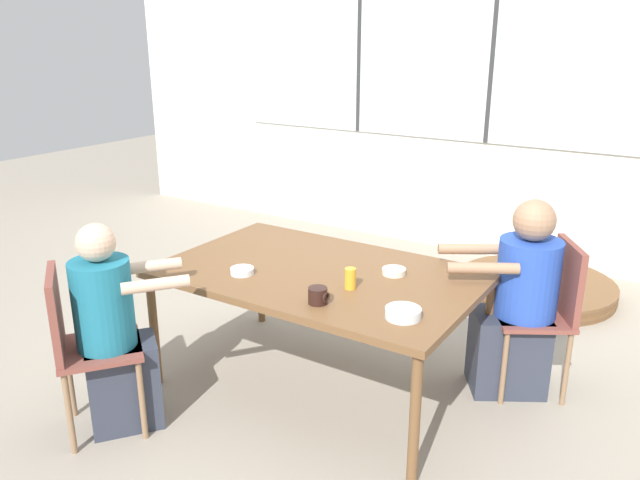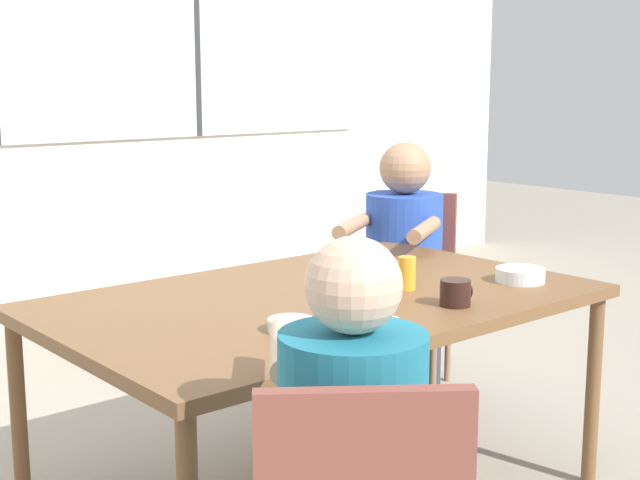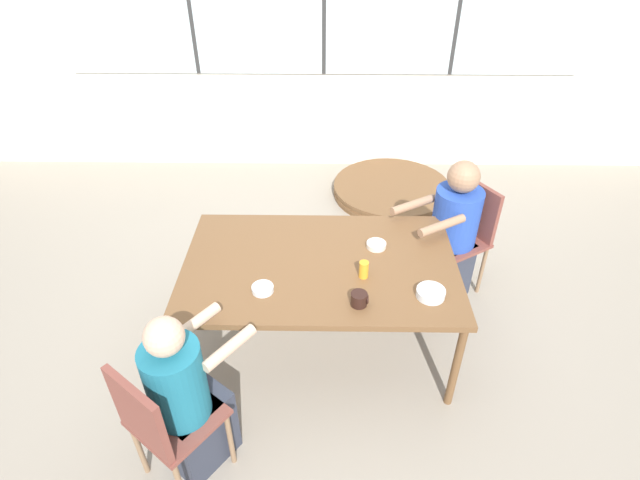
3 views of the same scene
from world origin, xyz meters
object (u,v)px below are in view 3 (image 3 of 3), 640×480
at_px(chair_for_man_blue_shirt, 466,229).
at_px(person_woman_green_shirt, 188,402).
at_px(juice_glass, 364,270).
at_px(chair_for_woman_green_shirt, 160,420).
at_px(person_man_blue_shirt, 448,239).
at_px(bowl_white_shallow, 431,293).
at_px(bowl_cereal, 263,289).
at_px(bowl_fruit, 376,245).
at_px(folded_table_stack, 392,190).
at_px(coffee_mug, 359,299).

distance_m(chair_for_man_blue_shirt, person_woman_green_shirt, 2.35).
bearing_deg(juice_glass, chair_for_woman_green_shirt, -139.32).
relative_size(person_man_blue_shirt, bowl_white_shallow, 6.73).
relative_size(person_woman_green_shirt, juice_glass, 10.07).
bearing_deg(juice_glass, person_woman_green_shirt, -140.99).
bearing_deg(person_woman_green_shirt, bowl_cereal, 98.48).
bearing_deg(person_man_blue_shirt, bowl_fruit, 93.24).
relative_size(chair_for_woman_green_shirt, folded_table_stack, 0.74).
bearing_deg(folded_table_stack, chair_for_man_blue_shirt, -74.76).
relative_size(chair_for_woman_green_shirt, bowl_fruit, 6.86).
bearing_deg(chair_for_man_blue_shirt, bowl_fruit, 92.61).
bearing_deg(chair_for_woman_green_shirt, chair_for_man_blue_shirt, 78.94).
bearing_deg(person_woman_green_shirt, chair_for_man_blue_shirt, 78.17).
height_order(person_woman_green_shirt, coffee_mug, person_woman_green_shirt).
bearing_deg(bowl_fruit, juice_glass, -108.58).
relative_size(chair_for_woman_green_shirt, person_woman_green_shirt, 0.80).
distance_m(person_man_blue_shirt, folded_table_stack, 1.56).
distance_m(person_woman_green_shirt, juice_glass, 1.24).
relative_size(person_man_blue_shirt, coffee_mug, 11.24).
distance_m(chair_for_man_blue_shirt, folded_table_stack, 1.52).
xyz_separation_m(coffee_mug, juice_glass, (0.04, 0.25, 0.01)).
relative_size(coffee_mug, bowl_cereal, 0.78).
xyz_separation_m(person_woman_green_shirt, folded_table_stack, (1.39, 2.94, -0.44)).
height_order(bowl_fruit, folded_table_stack, bowl_fruit).
distance_m(chair_for_man_blue_shirt, juice_glass, 1.17).
bearing_deg(bowl_fruit, folded_table_stack, 79.45).
bearing_deg(bowl_cereal, folded_table_stack, 65.60).
relative_size(person_woman_green_shirt, coffee_mug, 11.03).
height_order(coffee_mug, juice_glass, juice_glass).
relative_size(bowl_fruit, folded_table_stack, 0.11).
distance_m(person_woman_green_shirt, bowl_cereal, 0.74).
bearing_deg(chair_for_man_blue_shirt, bowl_cereal, 92.03).
relative_size(person_man_blue_shirt, folded_table_stack, 0.94).
distance_m(bowl_cereal, folded_table_stack, 2.63).
height_order(coffee_mug, bowl_white_shallow, coffee_mug).
height_order(coffee_mug, folded_table_stack, coffee_mug).
xyz_separation_m(coffee_mug, bowl_fruit, (0.14, 0.55, -0.02)).
distance_m(coffee_mug, bowl_cereal, 0.57).
distance_m(chair_for_woman_green_shirt, bowl_cereal, 0.89).
height_order(person_man_blue_shirt, bowl_cereal, person_man_blue_shirt).
bearing_deg(person_man_blue_shirt, coffee_mug, 111.68).
bearing_deg(bowl_cereal, bowl_fruit, 32.25).
distance_m(person_woman_green_shirt, person_man_blue_shirt, 2.18).
xyz_separation_m(coffee_mug, folded_table_stack, (0.49, 2.42, -0.70)).
bearing_deg(bowl_fruit, person_man_blue_shirt, 34.07).
height_order(chair_for_woman_green_shirt, coffee_mug, chair_for_woman_green_shirt).
relative_size(bowl_white_shallow, bowl_fruit, 1.30).
xyz_separation_m(person_woman_green_shirt, juice_glass, (0.94, 0.76, 0.27)).
xyz_separation_m(bowl_fruit, folded_table_stack, (0.35, 1.87, -0.67)).
relative_size(person_man_blue_shirt, bowl_fruit, 8.74).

